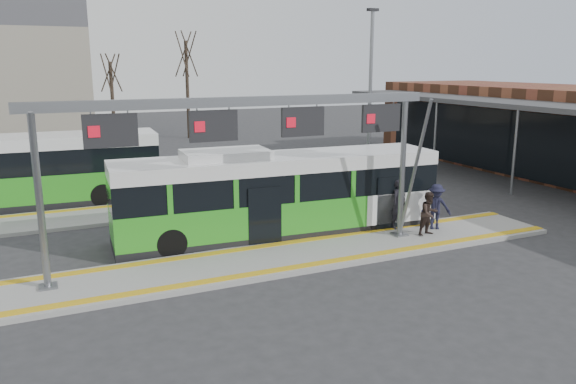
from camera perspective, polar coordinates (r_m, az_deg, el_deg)
name	(u,v)px	position (r m, az deg, el deg)	size (l,w,h in m)	color
ground	(265,263)	(18.44, -2.38, -7.19)	(120.00, 120.00, 0.00)	#2D2D30
platform_main	(265,261)	(18.41, -2.38, -6.97)	(22.00, 3.00, 0.15)	gray
platform_second	(106,215)	(24.99, -17.99, -2.24)	(20.00, 3.00, 0.15)	gray
tactile_main	(265,258)	(18.38, -2.39, -6.72)	(22.00, 2.65, 0.02)	gold
tactile_second	(103,207)	(26.07, -18.31, -1.44)	(20.00, 0.35, 0.02)	gold
gantry	(250,131)	(17.54, -3.89, 6.22)	(13.00, 1.68, 5.20)	slate
hero_bus	(278,195)	(20.95, -0.98, -0.34)	(12.29, 3.27, 3.34)	black
bg_bus_green	(8,173)	(27.72, -26.60, 1.69)	(13.02, 3.42, 3.22)	black
passenger_a	(398,204)	(21.83, 11.13, -1.19)	(0.70, 0.46, 1.91)	black
passenger_b	(429,213)	(21.24, 14.15, -2.13)	(0.79, 0.62, 1.63)	#2E231F
passenger_c	(436,207)	(22.06, 14.78, -1.45)	(1.13, 0.65, 1.75)	black
tree_left	(111,73)	(47.37, -17.57, 11.42)	(1.40, 1.40, 7.34)	#382B21
tree_mid	(186,55)	(49.38, -10.31, 13.57)	(1.40, 1.40, 9.30)	#382B21
lamp_east	(370,102)	(26.29, 8.31, 9.01)	(0.50, 0.25, 8.72)	slate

